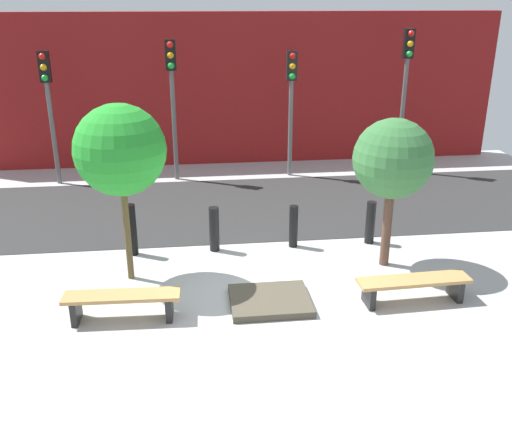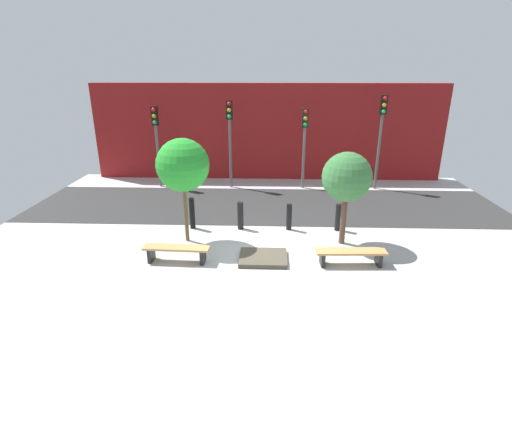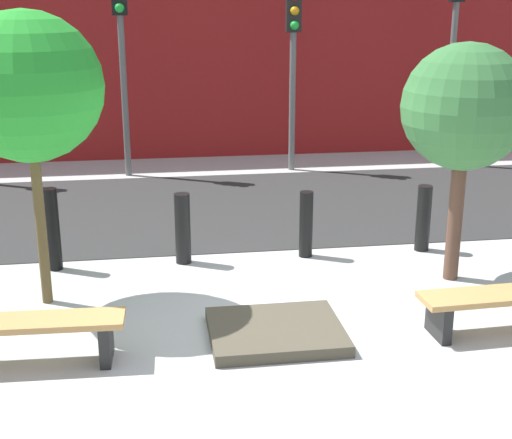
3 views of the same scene
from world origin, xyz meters
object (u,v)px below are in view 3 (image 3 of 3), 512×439
at_px(bollard_left, 183,229).
at_px(tree_behind_right_bench, 465,109).
at_px(traffic_light_mid_west, 121,37).
at_px(planter_bed, 276,331).
at_px(bollard_center, 306,224).
at_px(tree_behind_left_bench, 28,88).
at_px(bench_left, 25,332).
at_px(traffic_light_mid_east, 293,47).
at_px(bollard_far_left, 53,230).
at_px(bench_right, 510,302).
at_px(bollard_right, 423,218).
at_px(traffic_light_east, 455,27).

bearing_deg(bollard_left, tree_behind_right_bench, -17.91).
bearing_deg(traffic_light_mid_west, planter_bed, -77.48).
xyz_separation_m(tree_behind_right_bench, traffic_light_mid_west, (-3.96, 5.94, 0.52)).
distance_m(tree_behind_right_bench, traffic_light_mid_west, 7.16).
distance_m(tree_behind_right_bench, bollard_center, 2.48).
bearing_deg(tree_behind_left_bench, bench_left, -90.00).
height_order(bollard_center, traffic_light_mid_east, traffic_light_mid_east).
xyz_separation_m(tree_behind_left_bench, traffic_light_mid_west, (0.78, 5.94, 0.21)).
bearing_deg(tree_behind_right_bench, bollard_far_left, 167.88).
bearing_deg(traffic_light_mid_west, traffic_light_mid_east, -0.01).
height_order(planter_bed, tree_behind_left_bench, tree_behind_left_bench).
bearing_deg(planter_bed, traffic_light_mid_west, 102.52).
height_order(planter_bed, bollard_left, bollard_left).
bearing_deg(bench_right, bollard_right, 87.04).
bearing_deg(bollard_far_left, traffic_light_mid_east, 50.94).
xyz_separation_m(bollard_center, traffic_light_east, (3.98, 4.92, 2.29)).
distance_m(bench_right, bollard_center, 2.92).
relative_size(tree_behind_left_bench, bollard_far_left, 3.02).
bearing_deg(bollard_far_left, bollard_left, 0.00).
height_order(bench_left, traffic_light_mid_east, traffic_light_mid_east).
distance_m(bench_left, tree_behind_right_bench, 5.25).
relative_size(bollard_left, traffic_light_mid_east, 0.27).
relative_size(tree_behind_right_bench, bollard_left, 3.06).
relative_size(traffic_light_mid_east, traffic_light_east, 0.86).
distance_m(bollard_far_left, bollard_left, 1.60).
relative_size(traffic_light_mid_west, traffic_light_mid_east, 1.09).
bearing_deg(bollard_right, bollard_left, 180.00).
xyz_separation_m(bollard_center, traffic_light_mid_east, (0.80, 4.92, 1.94)).
bearing_deg(traffic_light_east, planter_bed, -123.66).
height_order(bench_right, traffic_light_mid_west, traffic_light_mid_west).
distance_m(planter_bed, bollard_right, 3.32).
bearing_deg(traffic_light_mid_west, bench_left, -96.00).
bearing_deg(planter_bed, tree_behind_right_bench, 27.59).
height_order(bollard_left, traffic_light_mid_west, traffic_light_mid_west).
xyz_separation_m(bollard_left, bollard_center, (1.60, 0.00, -0.02)).
bearing_deg(bollard_center, traffic_light_mid_west, 115.95).
distance_m(bench_right, bollard_right, 2.47).
xyz_separation_m(planter_bed, bollard_far_left, (-2.40, 2.26, 0.46)).
relative_size(bollard_right, traffic_light_east, 0.23).
height_order(planter_bed, traffic_light_mid_west, traffic_light_mid_west).
bearing_deg(bollard_left, planter_bed, -70.54).
height_order(bench_right, bollard_far_left, bollard_far_left).
xyz_separation_m(bollard_far_left, bollard_left, (1.60, 0.00, -0.07)).
xyz_separation_m(bench_right, tree_behind_left_bench, (-4.74, 1.44, 2.06)).
bearing_deg(traffic_light_mid_east, bollard_center, -99.18).
distance_m(bench_right, traffic_light_mid_west, 8.68).
relative_size(bench_left, traffic_light_mid_west, 0.49).
bearing_deg(bollard_right, bollard_far_left, 180.00).
relative_size(planter_bed, bollard_far_left, 1.26).
distance_m(bench_left, traffic_light_mid_east, 8.63).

